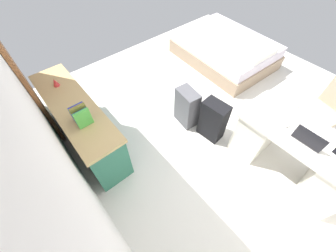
{
  "coord_description": "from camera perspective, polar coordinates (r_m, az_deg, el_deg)",
  "views": [
    {
      "loc": [
        -1.19,
        2.03,
        2.63
      ],
      "look_at": [
        0.03,
        1.01,
        0.6
      ],
      "focal_mm": 22.13,
      "sensor_mm": 36.0,
      "label": 1
    }
  ],
  "objects": [
    {
      "name": "door_wooden",
      "position": [
        3.27,
        -36.06,
        12.16
      ],
      "size": [
        0.88,
        0.05,
        2.04
      ],
      "primitive_type": "cube",
      "color": "brown",
      "rests_on": "ground_plane"
    },
    {
      "name": "bed",
      "position": [
        4.69,
        15.38,
        19.58
      ],
      "size": [
        1.96,
        1.48,
        0.58
      ],
      "color": "gray",
      "rests_on": "ground_plane"
    },
    {
      "name": "laptop",
      "position": [
        2.71,
        34.3,
        -2.89
      ],
      "size": [
        0.31,
        0.23,
        0.21
      ],
      "color": "#333338",
      "rests_on": "desk"
    },
    {
      "name": "desk",
      "position": [
        3.04,
        31.0,
        -6.21
      ],
      "size": [
        1.45,
        0.69,
        0.74
      ],
      "color": "silver",
      "rests_on": "ground_plane"
    },
    {
      "name": "wall_back",
      "position": [
        1.74,
        -30.36,
        -4.63
      ],
      "size": [
        4.42,
        0.1,
        2.73
      ],
      "primitive_type": "cube",
      "color": "white",
      "rests_on": "ground_plane"
    },
    {
      "name": "suitcase_black",
      "position": [
        3.06,
        12.26,
        1.49
      ],
      "size": [
        0.38,
        0.26,
        0.65
      ],
      "primitive_type": "cube",
      "rotation": [
        0.0,
        0.0,
        0.1
      ],
      "color": "black",
      "rests_on": "ground_plane"
    },
    {
      "name": "book_row",
      "position": [
        2.5,
        -22.89,
        2.83
      ],
      "size": [
        0.19,
        0.17,
        0.24
      ],
      "color": "#4FB646",
      "rests_on": "credenza"
    },
    {
      "name": "credenza",
      "position": [
        3.11,
        -22.7,
        0.54
      ],
      "size": [
        1.8,
        0.48,
        0.78
      ],
      "color": "#2D7056",
      "rests_on": "ground_plane"
    },
    {
      "name": "computer_mouse",
      "position": [
        2.77,
        29.98,
        0.37
      ],
      "size": [
        0.06,
        0.1,
        0.03
      ],
      "primitive_type": "ellipsoid",
      "rotation": [
        0.0,
        0.0,
        0.02
      ],
      "color": "white",
      "rests_on": "desk"
    },
    {
      "name": "office_chair",
      "position": [
        3.67,
        36.71,
        2.6
      ],
      "size": [
        0.56,
        0.56,
        0.94
      ],
      "color": "black",
      "rests_on": "ground_plane"
    },
    {
      "name": "figurine_small",
      "position": [
        3.16,
        -28.65,
        10.5
      ],
      "size": [
        0.08,
        0.08,
        0.11
      ],
      "primitive_type": "cone",
      "color": "red",
      "rests_on": "credenza"
    },
    {
      "name": "ground_plane",
      "position": [
        3.53,
        12.99,
        1.94
      ],
      "size": [
        5.42,
        5.42,
        0.0
      ],
      "primitive_type": "plane",
      "color": "silver"
    },
    {
      "name": "suitcase_spare_grey",
      "position": [
        3.19,
        5.2,
        5.13
      ],
      "size": [
        0.38,
        0.26,
        0.63
      ],
      "primitive_type": "cube",
      "rotation": [
        0.0,
        0.0,
        -0.11
      ],
      "color": "#4C4C51",
      "rests_on": "ground_plane"
    }
  ]
}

